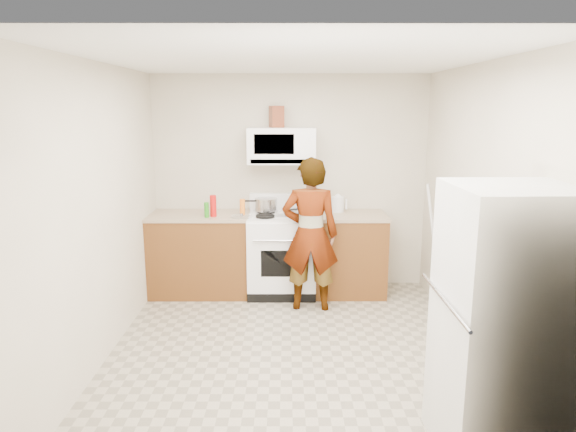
{
  "coord_description": "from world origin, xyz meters",
  "views": [
    {
      "loc": [
        -0.04,
        -4.22,
        2.14
      ],
      "look_at": [
        -0.03,
        0.55,
        1.11
      ],
      "focal_mm": 32.0,
      "sensor_mm": 36.0,
      "label": 1
    }
  ],
  "objects_px": {
    "kettle": "(338,204)",
    "saucepan": "(266,205)",
    "gas_range": "(282,252)",
    "microwave": "(282,146)",
    "person": "(310,235)",
    "fridge": "(504,326)"
  },
  "relations": [
    {
      "from": "kettle",
      "to": "saucepan",
      "type": "height_order",
      "value": "kettle"
    },
    {
      "from": "gas_range",
      "to": "microwave",
      "type": "bearing_deg",
      "value": 90.0
    },
    {
      "from": "kettle",
      "to": "person",
      "type": "bearing_deg",
      "value": -111.51
    },
    {
      "from": "fridge",
      "to": "microwave",
      "type": "bearing_deg",
      "value": 112.9
    },
    {
      "from": "microwave",
      "to": "kettle",
      "type": "xyz_separation_m",
      "value": [
        0.65,
        0.01,
        -0.68
      ]
    },
    {
      "from": "gas_range",
      "to": "kettle",
      "type": "distance_m",
      "value": 0.86
    },
    {
      "from": "gas_range",
      "to": "fridge",
      "type": "relative_size",
      "value": 0.66
    },
    {
      "from": "fridge",
      "to": "saucepan",
      "type": "xyz_separation_m",
      "value": [
        -1.54,
        2.96,
        0.17
      ]
    },
    {
      "from": "gas_range",
      "to": "kettle",
      "type": "bearing_deg",
      "value": 12.1
    },
    {
      "from": "gas_range",
      "to": "saucepan",
      "type": "height_order",
      "value": "gas_range"
    },
    {
      "from": "person",
      "to": "fridge",
      "type": "distance_m",
      "value": 2.6
    },
    {
      "from": "microwave",
      "to": "saucepan",
      "type": "bearing_deg",
      "value": -174.82
    },
    {
      "from": "person",
      "to": "kettle",
      "type": "height_order",
      "value": "person"
    },
    {
      "from": "microwave",
      "to": "kettle",
      "type": "relative_size",
      "value": 4.3
    },
    {
      "from": "gas_range",
      "to": "person",
      "type": "height_order",
      "value": "person"
    },
    {
      "from": "saucepan",
      "to": "kettle",
      "type": "bearing_deg",
      "value": 1.93
    },
    {
      "from": "fridge",
      "to": "saucepan",
      "type": "relative_size",
      "value": 6.8
    },
    {
      "from": "microwave",
      "to": "person",
      "type": "distance_m",
      "value": 1.11
    },
    {
      "from": "fridge",
      "to": "kettle",
      "type": "bearing_deg",
      "value": 101.7
    },
    {
      "from": "person",
      "to": "fridge",
      "type": "xyz_separation_m",
      "value": [
        1.05,
        -2.37,
        0.03
      ]
    },
    {
      "from": "kettle",
      "to": "gas_range",
      "type": "bearing_deg",
      "value": -160.08
    },
    {
      "from": "kettle",
      "to": "fridge",
      "type": "bearing_deg",
      "value": -68.85
    }
  ]
}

